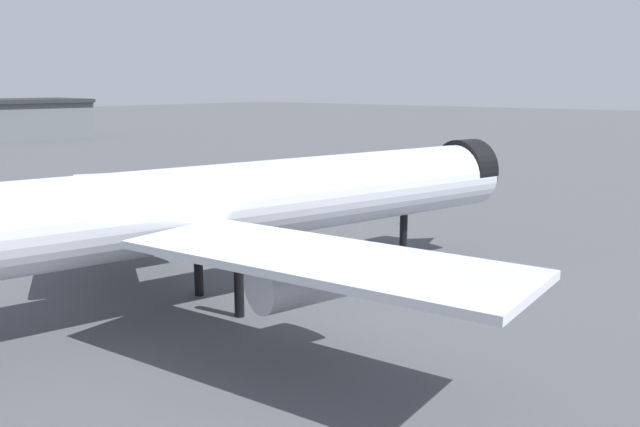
# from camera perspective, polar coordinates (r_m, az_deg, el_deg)

# --- Properties ---
(ground) EXTENTS (900.00, 900.00, 0.00)m
(ground) POSITION_cam_1_polar(r_m,az_deg,el_deg) (59.59, -4.21, -6.74)
(ground) COLOR #4C4F54
(airliner_near_gate) EXTENTS (65.02, 58.32, 18.91)m
(airliner_near_gate) POSITION_cam_1_polar(r_m,az_deg,el_deg) (56.05, -6.60, 0.86)
(airliner_near_gate) COLOR silver
(airliner_near_gate) RESTS_ON ground
(traffic_cone_near_nose) EXTENTS (0.58, 0.58, 0.73)m
(traffic_cone_near_nose) POSITION_cam_1_polar(r_m,az_deg,el_deg) (88.66, 6.93, -0.65)
(traffic_cone_near_nose) COLOR #F2600C
(traffic_cone_near_nose) RESTS_ON ground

